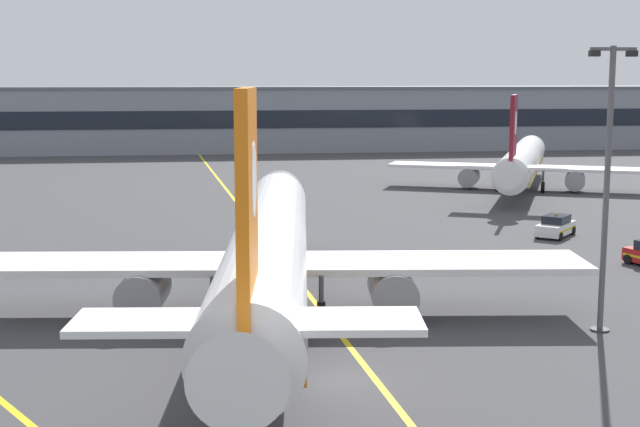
{
  "coord_description": "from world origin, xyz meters",
  "views": [
    {
      "loc": [
        -5.15,
        -33.64,
        11.96
      ],
      "look_at": [
        0.66,
        7.74,
        5.56
      ],
      "focal_mm": 49.99,
      "sensor_mm": 36.0,
      "label": 1
    }
  ],
  "objects_px": {
    "service_car_second": "(556,226)",
    "safety_cone_by_nose_gear": "(253,249)",
    "apron_lamp_post": "(607,185)",
    "airliner_foreground": "(268,252)",
    "airliner_background": "(522,162)"
  },
  "relations": [
    {
      "from": "airliner_background",
      "to": "airliner_foreground",
      "type": "bearing_deg",
      "value": -123.17
    },
    {
      "from": "apron_lamp_post",
      "to": "service_car_second",
      "type": "xyz_separation_m",
      "value": [
        8.03,
        24.55,
        -6.23
      ]
    },
    {
      "from": "safety_cone_by_nose_gear",
      "to": "airliner_foreground",
      "type": "bearing_deg",
      "value": -91.17
    },
    {
      "from": "apron_lamp_post",
      "to": "safety_cone_by_nose_gear",
      "type": "distance_m",
      "value": 27.16
    },
    {
      "from": "service_car_second",
      "to": "safety_cone_by_nose_gear",
      "type": "relative_size",
      "value": 7.91
    },
    {
      "from": "apron_lamp_post",
      "to": "airliner_foreground",
      "type": "bearing_deg",
      "value": 164.07
    },
    {
      "from": "airliner_foreground",
      "to": "service_car_second",
      "type": "distance_m",
      "value": 31.06
    },
    {
      "from": "airliner_foreground",
      "to": "airliner_background",
      "type": "bearing_deg",
      "value": 56.83
    },
    {
      "from": "airliner_background",
      "to": "safety_cone_by_nose_gear",
      "type": "height_order",
      "value": "airliner_background"
    },
    {
      "from": "airliner_foreground",
      "to": "airliner_background",
      "type": "distance_m",
      "value": 56.77
    },
    {
      "from": "apron_lamp_post",
      "to": "service_car_second",
      "type": "bearing_deg",
      "value": 71.89
    },
    {
      "from": "airliner_background",
      "to": "apron_lamp_post",
      "type": "xyz_separation_m",
      "value": [
        -15.58,
        -51.94,
        3.99
      ]
    },
    {
      "from": "airliner_foreground",
      "to": "airliner_background",
      "type": "height_order",
      "value": "airliner_foreground"
    },
    {
      "from": "airliner_foreground",
      "to": "service_car_second",
      "type": "relative_size",
      "value": 9.53
    },
    {
      "from": "service_car_second",
      "to": "safety_cone_by_nose_gear",
      "type": "height_order",
      "value": "service_car_second"
    }
  ]
}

